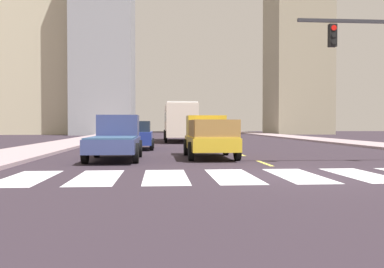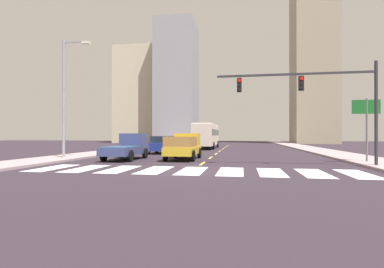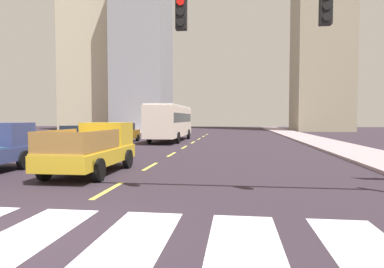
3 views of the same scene
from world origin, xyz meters
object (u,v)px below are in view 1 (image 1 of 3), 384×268
at_px(city_bus, 179,120).
at_px(sedan_near_right, 137,135).
at_px(sedan_mid, 134,132).
at_px(pickup_dark, 116,138).
at_px(pickup_stakebed, 209,137).

xyz_separation_m(city_bus, sedan_near_right, (-3.14, -11.74, -1.09)).
bearing_deg(sedan_mid, sedan_near_right, -85.09).
relative_size(city_bus, sedan_near_right, 2.45).
relative_size(pickup_dark, sedan_near_right, 1.18).
bearing_deg(pickup_stakebed, city_bus, 94.26).
bearing_deg(pickup_dark, pickup_stakebed, 11.63).
height_order(sedan_near_right, sedan_mid, same).
bearing_deg(sedan_near_right, city_bus, 75.21).
relative_size(pickup_stakebed, pickup_dark, 1.00).
bearing_deg(pickup_stakebed, pickup_dark, -165.86).
distance_m(pickup_dark, sedan_mid, 16.97).
bearing_deg(sedan_mid, pickup_stakebed, -74.25).
height_order(pickup_dark, city_bus, city_bus).
bearing_deg(pickup_stakebed, sedan_near_right, 122.20).
xyz_separation_m(pickup_stakebed, pickup_dark, (-4.19, -0.85, -0.02)).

